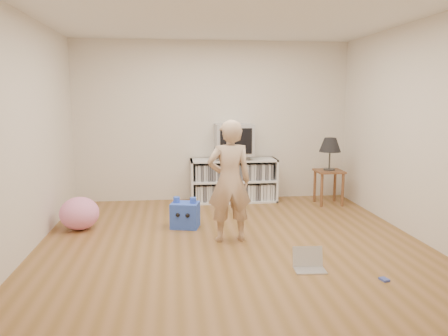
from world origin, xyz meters
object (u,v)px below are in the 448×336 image
plush_blue (185,215)px  media_unit (233,180)px  side_table (329,178)px  laptop (309,263)px  table_lamp (330,146)px  crt_tv (234,140)px  person (229,181)px  dvd_deck (234,157)px  plush_pink (79,213)px

plush_blue → media_unit: bearing=73.5°
side_table → laptop: (-1.13, -2.57, -0.36)m
media_unit → table_lamp: (1.48, -0.39, 0.59)m
crt_tv → person: person is taller
person → dvd_deck: bearing=-103.4°
media_unit → laptop: (0.35, -2.96, -0.29)m
media_unit → side_table: media_unit is taller
table_lamp → side_table: bearing=0.0°
dvd_deck → plush_pink: 2.61m
table_lamp → plush_pink: (-3.67, -0.94, -0.73)m
media_unit → table_lamp: size_ratio=2.72×
person → plush_pink: (-1.87, 0.67, -0.51)m
media_unit → person: size_ratio=0.97×
plush_pink → crt_tv: bearing=30.8°
table_lamp → plush_blue: 2.64m
crt_tv → laptop: size_ratio=1.88×
media_unit → person: bearing=-99.3°
side_table → plush_pink: side_table is taller
media_unit → crt_tv: (-0.00, -0.02, 0.67)m
dvd_deck → crt_tv: (0.00, -0.00, 0.29)m
media_unit → plush_blue: (-0.84, -1.41, -0.18)m
plush_blue → crt_tv: bearing=73.1°
table_lamp → plush_blue: size_ratio=1.26×
side_table → laptop: 2.83m
crt_tv → dvd_deck: bearing=90.0°
laptop → side_table: bearing=70.1°
side_table → table_lamp: table_lamp is taller
media_unit → laptop: 2.99m
plush_pink → plush_blue: bearing=-3.3°
side_table → media_unit: bearing=165.4°
dvd_deck → side_table: bearing=-14.0°
crt_tv → person: 2.02m
crt_tv → laptop: (0.35, -2.94, -0.96)m
media_unit → crt_tv: 0.67m
side_table → person: size_ratio=0.38×
media_unit → person: (-0.33, -1.99, 0.37)m
laptop → plush_blue: bearing=131.2°
side_table → person: person is taller
dvd_deck → table_lamp: size_ratio=0.87×
laptop → plush_pink: plush_pink is taller
dvd_deck → table_lamp: bearing=-14.0°
plush_blue → laptop: bearing=-38.5°
dvd_deck → crt_tv: 0.29m
media_unit → table_lamp: bearing=-14.6°
media_unit → crt_tv: size_ratio=2.33×
dvd_deck → side_table: size_ratio=0.82×
side_table → person: (-1.81, -1.61, 0.30)m
crt_tv → person: size_ratio=0.42×
side_table → crt_tv: bearing=166.1°
person → table_lamp: bearing=-142.3°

